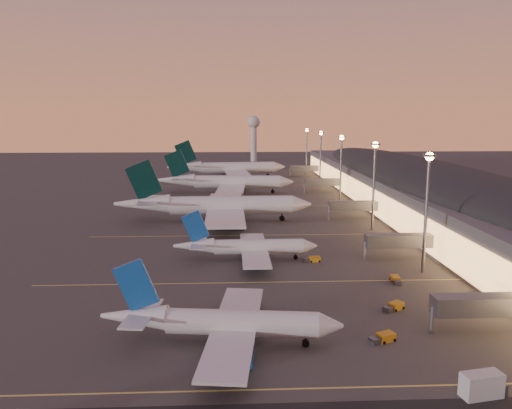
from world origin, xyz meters
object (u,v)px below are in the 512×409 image
Objects in this scene: airliner_wide_mid at (225,182)px; baggage_tug_a at (383,338)px; airliner_narrow_north at (246,247)px; radar_tower at (254,131)px; baggage_tug_c at (312,259)px; baggage_tug_d at (396,280)px; baggage_tug_b at (394,307)px; catering_truck_a at (484,385)px; airliner_wide_near at (214,206)px; airliner_wide_far at (227,168)px; airliner_narrow_south at (221,323)px.

airliner_wide_mid reaches higher than baggage_tug_a.
airliner_narrow_north is 1.03× the size of radar_tower.
baggage_tug_d is (14.64, -15.12, -0.00)m from baggage_tug_c.
catering_truck_a is (2.17, -27.26, 0.86)m from baggage_tug_b.
catering_truck_a is at bearing -82.66° from baggage_tug_c.
baggage_tug_b is at bearing -87.31° from radar_tower.
baggage_tug_c is at bearing -62.19° from airliner_wide_near.
airliner_narrow_north is 154.48m from airliner_wide_far.
radar_tower is 5.70× the size of catering_truck_a.
radar_tower reaches higher than baggage_tug_d.
baggage_tug_c is at bearing 91.34° from catering_truck_a.
airliner_narrow_south is 32.18m from baggage_tug_b.
airliner_narrow_south is 24.40m from baggage_tug_a.
catering_truck_a is (33.67, -159.05, -3.45)m from airliner_wide_mid.
airliner_narrow_north reaches higher than baggage_tug_d.
airliner_narrow_north is 8.37× the size of baggage_tug_d.
airliner_wide_mid is 135.57m from baggage_tug_b.
radar_tower is at bearing 82.36° from catering_truck_a.
airliner_wide_near is 71.78m from baggage_tug_d.
catering_truck_a reaches higher than baggage_tug_c.
airliner_wide_far reaches higher than baggage_tug_b.
baggage_tug_a is (25.92, -143.91, -4.32)m from airliner_wide_mid.
airliner_narrow_south is 35.58m from catering_truck_a.
airliner_wide_far is at bearing 14.94° from baggage_tug_d.
airliner_narrow_south is at bearing -96.70° from airliner_narrow_north.
airliner_wide_mid reaches higher than baggage_tug_b.
airliner_narrow_north is at bearing 104.40° from catering_truck_a.
baggage_tug_a is (24.24, -0.33, -2.78)m from airliner_narrow_south.
baggage_tug_d is (29.97, -17.13, -2.57)m from airliner_narrow_north.
airliner_wide_near is 10.90× the size of catering_truck_a.
airliner_narrow_south is at bearing -86.17° from airliner_wide_mid.
airliner_narrow_south is 6.34× the size of catering_truck_a.
airliner_wide_mid is (2.51, 57.46, -0.26)m from airliner_wide_near.
radar_tower reaches higher than airliner_wide_far.
airliner_wide_near is at bearing 101.44° from airliner_narrow_north.
baggage_tug_b reaches higher than baggage_tug_d.
radar_tower is at bearing 86.92° from airliner_narrow_north.
airliner_wide_mid is at bearing 91.45° from catering_truck_a.
baggage_tug_d is at bearing -57.63° from airliner_wide_near.
airliner_wide_mid reaches higher than catering_truck_a.
radar_tower reaches higher than baggage_tug_c.
radar_tower is at bearing 74.07° from airliner_wide_far.
baggage_tug_a is 17.03m from catering_truck_a.
baggage_tug_c is (-9.69, 29.34, -0.03)m from baggage_tug_b.
catering_truck_a is (15.34, -307.66, -20.45)m from radar_tower.
airliner_wide_far is 188.34m from baggage_tug_b.
baggage_tug_a is at bearing -87.85° from airliner_wide_far.
baggage_tug_b is at bearing -76.21° from baggage_tug_c.
airliner_narrow_north is 250.04m from radar_tower.
airliner_narrow_south is 43.50m from baggage_tug_d.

